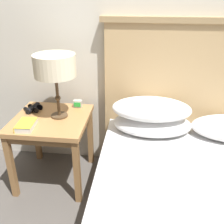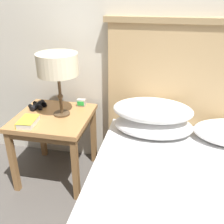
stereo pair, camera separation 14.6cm
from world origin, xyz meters
name	(u,v)px [view 2 (the right image)]	position (x,y,z in m)	size (l,w,h in m)	color
wall_back	(125,16)	(0.00, 0.92, 1.30)	(8.00, 0.06, 2.60)	beige
nightstand	(54,124)	(-0.50, 0.54, 0.50)	(0.58, 0.58, 0.58)	#AD7A47
bed	(193,207)	(0.58, 0.06, 0.30)	(1.46, 1.85, 1.31)	olive
table_lamp	(57,66)	(-0.44, 0.57, 0.98)	(0.31, 0.31, 0.49)	#4C3823
book_on_nightstand	(28,122)	(-0.62, 0.37, 0.60)	(0.13, 0.19, 0.04)	silver
binoculars_pair	(38,105)	(-0.69, 0.65, 0.60)	(0.15, 0.16, 0.05)	black
alarm_clock	(81,103)	(-0.34, 0.77, 0.61)	(0.07, 0.05, 0.06)	#B7B2A8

